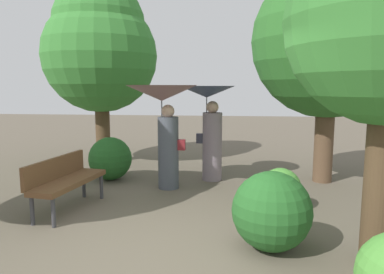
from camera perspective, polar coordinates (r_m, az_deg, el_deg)
ground_plane at (r=4.27m, az=-5.19°, el=-18.90°), size 40.00×40.00×0.00m
person_left at (r=6.77m, az=-4.49°, el=4.19°), size 1.33×1.33×1.95m
person_right at (r=7.37m, az=2.72°, el=3.52°), size 1.15×1.15×1.94m
park_bench at (r=5.99m, az=-19.45°, el=-6.17°), size 0.70×1.56×0.83m
tree_mid_left at (r=9.41m, az=-14.34°, el=13.74°), size 2.80×2.80×4.52m
tree_mid_right at (r=7.76m, az=20.92°, el=15.71°), size 2.99×2.99×4.74m
bush_path_right at (r=5.93m, az=13.81°, el=-7.91°), size 0.65×0.65×0.65m
bush_behind_bench at (r=4.45m, az=12.47°, el=-11.34°), size 0.95×0.95×0.95m
bush_far_side at (r=7.68m, az=-12.79°, el=-3.34°), size 0.89×0.89×0.89m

